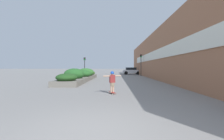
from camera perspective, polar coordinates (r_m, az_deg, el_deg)
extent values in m
plane|color=gray|center=(3.56, -6.86, -22.99)|extent=(300.00, 300.00, 0.00)
cube|color=#9E6647|center=(19.19, 16.21, 5.26)|extent=(0.60, 38.13, 5.75)
cube|color=silver|center=(16.26, 17.73, 6.03)|extent=(0.06, 32.20, 1.04)
cube|color=slate|center=(16.71, -11.77, -3.23)|extent=(2.03, 11.39, 0.42)
ellipsoid|color=#234C1E|center=(12.11, -16.92, -2.74)|extent=(1.63, 1.66, 0.63)
ellipsoid|color=#286028|center=(14.43, -14.20, -1.50)|extent=(1.89, 1.65, 1.05)
ellipsoid|color=#286028|center=(16.90, -11.42, -1.38)|extent=(2.08, 1.67, 0.85)
ellipsoid|color=#33702D|center=(18.87, -10.04, -0.92)|extent=(2.08, 2.45, 1.03)
ellipsoid|color=#3D6623|center=(21.31, -8.98, -1.07)|extent=(1.88, 1.63, 0.66)
cube|color=maroon|center=(8.24, 0.09, -8.49)|extent=(0.42, 0.61, 0.01)
cylinder|color=beige|center=(8.40, -0.98, -8.70)|extent=(0.07, 0.07, 0.05)
cylinder|color=beige|center=(8.46, -0.09, -8.63)|extent=(0.07, 0.07, 0.05)
cylinder|color=beige|center=(8.03, 0.28, -9.16)|extent=(0.07, 0.07, 0.05)
cylinder|color=beige|center=(8.09, 1.21, -9.08)|extent=(0.07, 0.07, 0.05)
cylinder|color=tan|center=(8.17, -0.31, -6.67)|extent=(0.13, 0.13, 0.52)
cylinder|color=tan|center=(8.22, 0.49, -6.62)|extent=(0.13, 0.13, 0.52)
cube|color=gray|center=(8.17, 0.09, -5.48)|extent=(0.24, 0.22, 0.19)
cube|color=maroon|center=(8.15, 0.09, -3.39)|extent=(0.33, 0.27, 0.41)
cylinder|color=tan|center=(7.99, -2.11, -2.35)|extent=(0.38, 0.24, 0.07)
cylinder|color=tan|center=(8.29, 2.22, -2.23)|extent=(0.38, 0.24, 0.07)
sphere|color=tan|center=(8.13, 0.09, -1.35)|extent=(0.17, 0.17, 0.17)
sphere|color=blue|center=(8.13, 0.09, -1.13)|extent=(0.20, 0.20, 0.20)
cube|color=silver|center=(30.55, 7.50, -0.50)|extent=(3.81, 1.74, 0.61)
cube|color=black|center=(30.52, 7.22, 0.52)|extent=(2.09, 1.53, 0.48)
cylinder|color=black|center=(31.52, 9.47, -1.01)|extent=(0.66, 0.22, 0.66)
cylinder|color=black|center=(29.89, 9.92, -1.13)|extent=(0.66, 0.22, 0.66)
cylinder|color=black|center=(31.28, 5.18, -1.02)|extent=(0.66, 0.22, 0.66)
cylinder|color=black|center=(29.63, 5.40, -1.13)|extent=(0.66, 0.22, 0.66)
cube|color=silver|center=(31.49, 21.77, -0.35)|extent=(4.00, 1.71, 0.74)
cube|color=black|center=(31.54, 22.05, 0.83)|extent=(2.20, 1.51, 0.57)
cylinder|color=black|center=(30.32, 20.11, -1.09)|extent=(0.71, 0.22, 0.71)
cylinder|color=black|center=(31.87, 19.16, -0.99)|extent=(0.71, 0.22, 0.71)
cylinder|color=black|center=(31.21, 24.42, -1.07)|extent=(0.71, 0.22, 0.71)
cylinder|color=black|center=(32.71, 23.30, -0.97)|extent=(0.71, 0.22, 0.71)
cylinder|color=black|center=(25.79, -10.39, 0.77)|extent=(0.11, 0.11, 2.67)
cube|color=black|center=(25.83, -10.40, 4.23)|extent=(0.28, 0.20, 0.45)
sphere|color=#2D2823|center=(25.72, -10.46, 4.58)|extent=(0.15, 0.15, 0.15)
sphere|color=#2D2823|center=(25.71, -10.46, 4.24)|extent=(0.15, 0.15, 0.15)
sphere|color=green|center=(25.70, -10.46, 3.91)|extent=(0.15, 0.15, 0.15)
cylinder|color=black|center=(25.29, 10.99, 1.27)|extent=(0.11, 0.11, 3.12)
cube|color=black|center=(25.36, 11.00, 5.31)|extent=(0.28, 0.20, 0.45)
sphere|color=#2D2823|center=(25.25, 11.05, 5.67)|extent=(0.15, 0.15, 0.15)
sphere|color=#2D2823|center=(25.24, 11.05, 5.33)|extent=(0.15, 0.15, 0.15)
sphere|color=green|center=(25.23, 11.05, 4.99)|extent=(0.15, 0.15, 0.15)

